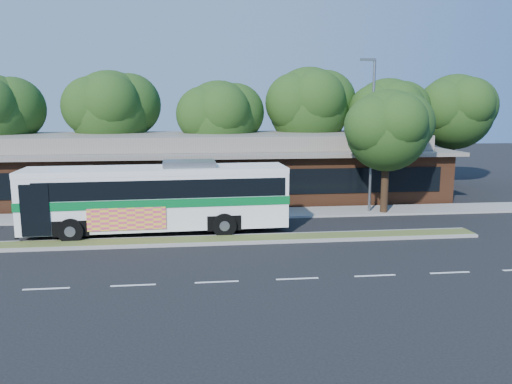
{
  "coord_description": "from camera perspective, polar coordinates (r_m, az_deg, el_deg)",
  "views": [
    {
      "loc": [
        -0.58,
        -22.47,
        6.33
      ],
      "look_at": [
        2.34,
        2.65,
        2.0
      ],
      "focal_mm": 35.0,
      "sensor_mm": 36.0,
      "label": 1
    }
  ],
  "objects": [
    {
      "name": "tree_bg_c",
      "position": [
        37.67,
        -3.65,
        8.58
      ],
      "size": [
        6.24,
        5.6,
        8.26
      ],
      "color": "black",
      "rests_on": "ground"
    },
    {
      "name": "sidewalk_tree",
      "position": [
        30.45,
        15.29,
        7.02
      ],
      "size": [
        5.31,
        4.77,
        7.35
      ],
      "color": "black",
      "rests_on": "ground"
    },
    {
      "name": "lamp_post",
      "position": [
        30.26,
        13.06,
        6.76
      ],
      "size": [
        0.93,
        0.18,
        9.07
      ],
      "color": "slate",
      "rests_on": "ground"
    },
    {
      "name": "sidewalk",
      "position": [
        29.55,
        -5.36,
        -2.58
      ],
      "size": [
        44.0,
        2.6,
        0.12
      ],
      "primitive_type": "cube",
      "color": "gray",
      "rests_on": "ground"
    },
    {
      "name": "transit_bus",
      "position": [
        25.54,
        -11.07,
        -0.15
      ],
      "size": [
        13.13,
        3.43,
        3.65
      ],
      "rotation": [
        0.0,
        0.0,
        0.04
      ],
      "color": "white",
      "rests_on": "ground"
    },
    {
      "name": "tree_bg_d",
      "position": [
        39.67,
        6.62,
        9.78
      ],
      "size": [
        6.91,
        6.2,
        9.37
      ],
      "color": "black",
      "rests_on": "ground"
    },
    {
      "name": "tree_bg_e",
      "position": [
        40.5,
        15.28,
        8.55
      ],
      "size": [
        6.47,
        5.8,
        8.5
      ],
      "color": "black",
      "rests_on": "ground"
    },
    {
      "name": "ground",
      "position": [
        23.36,
        -4.98,
        -6.05
      ],
      "size": [
        120.0,
        120.0,
        0.0
      ],
      "primitive_type": "plane",
      "color": "black",
      "rests_on": "ground"
    },
    {
      "name": "tree_bg_b",
      "position": [
        39.08,
        -15.64,
        9.09
      ],
      "size": [
        6.69,
        6.0,
        9.0
      ],
      "color": "black",
      "rests_on": "ground"
    },
    {
      "name": "plaza_building",
      "position": [
        35.72,
        -5.66,
        2.91
      ],
      "size": [
        33.2,
        11.2,
        4.45
      ],
      "color": "brown",
      "rests_on": "ground"
    },
    {
      "name": "tree_bg_f",
      "position": [
        43.97,
        22.19,
        8.66
      ],
      "size": [
        6.69,
        6.0,
        8.92
      ],
      "color": "black",
      "rests_on": "ground"
    },
    {
      "name": "median_strip",
      "position": [
        23.91,
        -5.03,
        -5.49
      ],
      "size": [
        26.0,
        1.1,
        0.15
      ],
      "primitive_type": "cube",
      "color": "#485725",
      "rests_on": "ground"
    }
  ]
}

